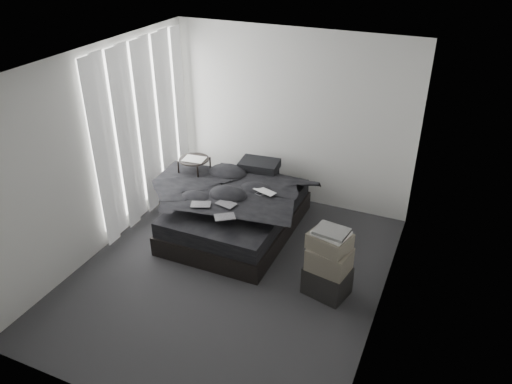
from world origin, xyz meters
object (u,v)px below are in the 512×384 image
at_px(bed, 237,222).
at_px(box_lower, 327,280).
at_px(laptop, 262,188).
at_px(side_stand, 196,184).

distance_m(bed, box_lower, 1.73).
bearing_deg(laptop, bed, -154.50).
xyz_separation_m(bed, laptop, (0.37, 0.05, 0.59)).
bearing_deg(side_stand, bed, -21.28).
bearing_deg(laptop, side_stand, -174.82).
height_order(bed, box_lower, box_lower).
relative_size(bed, laptop, 6.24).
height_order(side_stand, box_lower, side_stand).
xyz_separation_m(bed, box_lower, (1.54, -0.78, 0.04)).
bearing_deg(box_lower, side_stand, 155.05).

